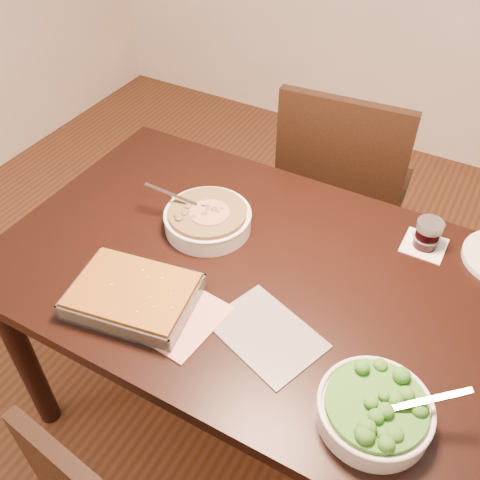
% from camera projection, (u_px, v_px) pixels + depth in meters
% --- Properties ---
extents(ground, '(4.00, 4.00, 0.00)m').
position_uv_depth(ground, '(249.00, 409.00, 1.96)').
color(ground, '#432813').
rests_on(ground, ground).
extents(table, '(1.40, 0.90, 0.75)m').
position_uv_depth(table, '(251.00, 290.00, 1.52)').
color(table, black).
rests_on(table, ground).
extents(magazine_a, '(0.31, 0.24, 0.01)m').
position_uv_depth(magazine_a, '(165.00, 309.00, 1.34)').
color(magazine_a, '#A3312E').
rests_on(magazine_a, table).
extents(magazine_b, '(0.31, 0.26, 0.00)m').
position_uv_depth(magazine_b, '(267.00, 334.00, 1.29)').
color(magazine_b, '#27272F').
rests_on(magazine_b, table).
extents(coaster, '(0.12, 0.12, 0.00)m').
position_uv_depth(coaster, '(424.00, 245.00, 1.52)').
color(coaster, white).
rests_on(coaster, table).
extents(stew_bowl, '(0.28, 0.26, 0.10)m').
position_uv_depth(stew_bowl, '(208.00, 219.00, 1.55)').
color(stew_bowl, silver).
rests_on(stew_bowl, table).
extents(broccoli_bowl, '(0.25, 0.24, 0.09)m').
position_uv_depth(broccoli_bowl, '(375.00, 410.00, 1.11)').
color(broccoli_bowl, silver).
rests_on(broccoli_bowl, table).
extents(baking_dish, '(0.34, 0.27, 0.06)m').
position_uv_depth(baking_dish, '(133.00, 296.00, 1.34)').
color(baking_dish, silver).
rests_on(baking_dish, table).
extents(wine_tumbler, '(0.07, 0.07, 0.08)m').
position_uv_depth(wine_tumbler, '(428.00, 234.00, 1.48)').
color(wine_tumbler, black).
rests_on(wine_tumbler, coaster).
extents(chair_far, '(0.49, 0.49, 0.97)m').
position_uv_depth(chair_far, '(342.00, 187.00, 2.06)').
color(chair_far, black).
rests_on(chair_far, ground).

